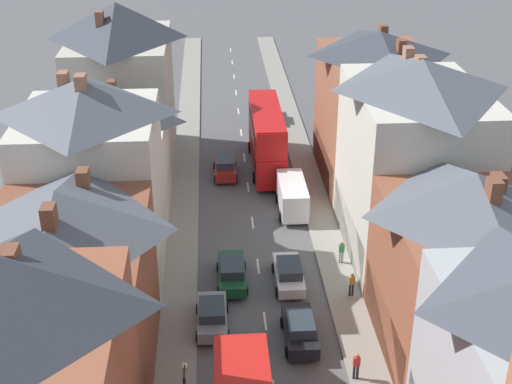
% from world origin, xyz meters
% --- Properties ---
extents(pavement_left, '(2.20, 104.00, 0.14)m').
position_xyz_m(pavement_left, '(-5.10, 38.00, 0.07)').
color(pavement_left, gray).
rests_on(pavement_left, ground).
extents(pavement_right, '(2.20, 104.00, 0.14)m').
position_xyz_m(pavement_right, '(5.10, 38.00, 0.07)').
color(pavement_right, gray).
rests_on(pavement_right, ground).
extents(centre_line_dashes, '(0.14, 97.80, 0.01)m').
position_xyz_m(centre_line_dashes, '(0.00, 36.00, 0.01)').
color(centre_line_dashes, silver).
rests_on(centre_line_dashes, ground).
extents(terrace_row_left, '(8.00, 67.35, 13.84)m').
position_xyz_m(terrace_row_left, '(-10.19, 22.02, 5.86)').
color(terrace_row_left, brown).
rests_on(terrace_row_left, ground).
extents(terrace_row_right, '(8.00, 62.38, 14.61)m').
position_xyz_m(terrace_row_right, '(10.19, 17.05, 6.34)').
color(terrace_row_right, brown).
rests_on(terrace_row_right, ground).
extents(double_decker_bus_lead, '(2.74, 10.80, 5.30)m').
position_xyz_m(double_decker_bus_lead, '(1.79, 45.77, 2.82)').
color(double_decker_bus_lead, red).
rests_on(double_decker_bus_lead, ground).
extents(car_parked_left_a, '(1.90, 4.47, 1.58)m').
position_xyz_m(car_parked_left_a, '(1.80, 27.80, 0.80)').
color(car_parked_left_a, silver).
rests_on(car_parked_left_a, ground).
extents(car_parked_right_a, '(1.90, 4.31, 1.68)m').
position_xyz_m(car_parked_right_a, '(1.80, 21.97, 0.85)').
color(car_parked_right_a, black).
rests_on(car_parked_right_a, ground).
extents(car_mid_black, '(1.90, 4.37, 1.62)m').
position_xyz_m(car_mid_black, '(3.10, 57.07, 0.82)').
color(car_mid_black, navy).
rests_on(car_mid_black, ground).
extents(car_parked_left_b, '(1.90, 4.16, 1.62)m').
position_xyz_m(car_parked_left_b, '(-3.10, 23.65, 0.82)').
color(car_parked_left_b, gray).
rests_on(car_parked_left_b, ground).
extents(car_far_grey, '(1.90, 4.37, 1.67)m').
position_xyz_m(car_far_grey, '(-1.80, 44.29, 0.84)').
color(car_far_grey, maroon).
rests_on(car_far_grey, ground).
extents(car_parked_right_b, '(1.90, 4.58, 1.63)m').
position_xyz_m(car_parked_right_b, '(-1.80, 28.13, 0.82)').
color(car_parked_right_b, '#144728').
rests_on(car_parked_right_b, ground).
extents(delivery_van, '(2.20, 5.20, 2.41)m').
position_xyz_m(delivery_van, '(3.10, 37.59, 1.34)').
color(delivery_van, white).
rests_on(delivery_van, ground).
extents(pedestrian_mid_right, '(0.36, 0.22, 1.61)m').
position_xyz_m(pedestrian_mid_right, '(4.33, 18.58, 1.03)').
color(pedestrian_mid_right, '#23232D').
rests_on(pedestrian_mid_right, pavement_right).
extents(pedestrian_far_left, '(0.36, 0.22, 1.61)m').
position_xyz_m(pedestrian_far_left, '(5.49, 26.07, 1.03)').
color(pedestrian_far_left, '#23232D').
rests_on(pedestrian_far_left, pavement_right).
extents(pedestrian_far_right, '(0.36, 0.22, 1.61)m').
position_xyz_m(pedestrian_far_right, '(5.52, 29.88, 1.03)').
color(pedestrian_far_right, gray).
rests_on(pedestrian_far_right, pavement_right).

